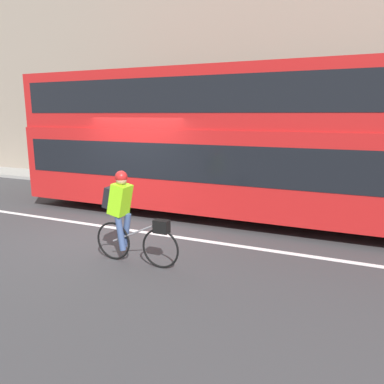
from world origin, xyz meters
TOP-DOWN VIEW (x-y plane):
  - ground_plane at (0.00, 0.00)m, footprint 80.00×80.00m
  - road_center_line at (0.00, 0.22)m, footprint 50.00×0.14m
  - sidewalk_curb at (0.00, 5.05)m, footprint 60.00×1.69m
  - building_facade at (0.00, 6.05)m, footprint 60.00×0.30m
  - bus at (2.43, 2.32)m, footprint 11.89×2.60m
  - cyclist_on_bike at (1.31, -1.36)m, footprint 1.66×0.32m

SIDE VIEW (x-z plane):
  - ground_plane at x=0.00m, z-range 0.00..0.00m
  - road_center_line at x=0.00m, z-range 0.00..0.01m
  - sidewalk_curb at x=0.00m, z-range 0.00..0.11m
  - cyclist_on_bike at x=1.31m, z-range 0.06..1.70m
  - bus at x=2.43m, z-range 0.20..3.84m
  - building_facade at x=0.00m, z-range 0.00..9.74m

